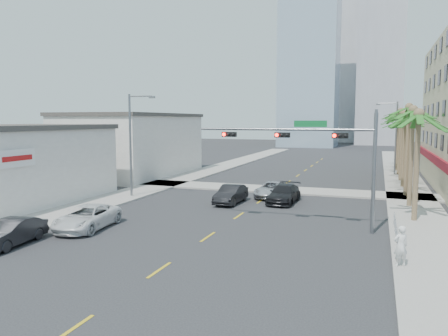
% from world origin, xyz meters
% --- Properties ---
extents(ground, '(260.00, 260.00, 0.00)m').
position_xyz_m(ground, '(0.00, 0.00, 0.00)').
color(ground, '#262628').
rests_on(ground, ground).
extents(sidewalk_right, '(4.00, 120.00, 0.15)m').
position_xyz_m(sidewalk_right, '(12.00, 20.00, 0.07)').
color(sidewalk_right, gray).
rests_on(sidewalk_right, ground).
extents(sidewalk_left, '(4.00, 120.00, 0.15)m').
position_xyz_m(sidewalk_left, '(-12.00, 20.00, 0.07)').
color(sidewalk_left, gray).
rests_on(sidewalk_left, ground).
extents(sidewalk_cross, '(80.00, 4.00, 0.15)m').
position_xyz_m(sidewalk_cross, '(0.00, 22.00, 0.07)').
color(sidewalk_cross, gray).
rests_on(sidewalk_cross, ground).
extents(building_left_near, '(10.00, 16.00, 6.00)m').
position_xyz_m(building_left_near, '(-19.00, 8.00, 3.00)').
color(building_left_near, beige).
rests_on(building_left_near, ground).
extents(building_left_far, '(11.00, 18.00, 7.20)m').
position_xyz_m(building_left_far, '(-19.50, 28.00, 3.60)').
color(building_left_far, beige).
rests_on(building_left_far, ground).
extents(tower_far_left, '(14.00, 14.00, 48.00)m').
position_xyz_m(tower_far_left, '(-8.00, 95.00, 24.00)').
color(tower_far_left, '#99B2C6').
rests_on(tower_far_left, ground).
extents(tower_far_right, '(12.00, 12.00, 60.00)m').
position_xyz_m(tower_far_right, '(9.00, 110.00, 30.00)').
color(tower_far_right, '#ADADB2').
rests_on(tower_far_right, ground).
extents(tower_far_center, '(16.00, 16.00, 42.00)m').
position_xyz_m(tower_far_center, '(-3.00, 125.00, 21.00)').
color(tower_far_center, '#ADADB2').
rests_on(tower_far_center, ground).
extents(traffic_signal_mast, '(11.12, 0.54, 7.20)m').
position_xyz_m(traffic_signal_mast, '(5.78, 7.95, 5.06)').
color(traffic_signal_mast, slate).
rests_on(traffic_signal_mast, ground).
extents(palm_tree_0, '(4.80, 4.80, 7.80)m').
position_xyz_m(palm_tree_0, '(11.60, 12.00, 7.08)').
color(palm_tree_0, brown).
rests_on(palm_tree_0, ground).
extents(palm_tree_1, '(4.80, 4.80, 8.16)m').
position_xyz_m(palm_tree_1, '(11.60, 17.20, 7.43)').
color(palm_tree_1, brown).
rests_on(palm_tree_1, ground).
extents(palm_tree_2, '(4.80, 4.80, 8.52)m').
position_xyz_m(palm_tree_2, '(11.60, 22.40, 7.78)').
color(palm_tree_2, brown).
rests_on(palm_tree_2, ground).
extents(palm_tree_3, '(4.80, 4.80, 7.80)m').
position_xyz_m(palm_tree_3, '(11.60, 27.60, 7.08)').
color(palm_tree_3, brown).
rests_on(palm_tree_3, ground).
extents(palm_tree_4, '(4.80, 4.80, 8.16)m').
position_xyz_m(palm_tree_4, '(11.60, 32.80, 7.43)').
color(palm_tree_4, brown).
rests_on(palm_tree_4, ground).
extents(palm_tree_5, '(4.80, 4.80, 8.52)m').
position_xyz_m(palm_tree_5, '(11.60, 38.00, 7.78)').
color(palm_tree_5, brown).
rests_on(palm_tree_5, ground).
extents(palm_tree_6, '(4.80, 4.80, 7.80)m').
position_xyz_m(palm_tree_6, '(11.60, 43.20, 7.08)').
color(palm_tree_6, brown).
rests_on(palm_tree_6, ground).
extents(palm_tree_7, '(4.80, 4.80, 8.16)m').
position_xyz_m(palm_tree_7, '(11.60, 48.40, 7.43)').
color(palm_tree_7, brown).
rests_on(palm_tree_7, ground).
extents(streetlight_left, '(2.55, 0.25, 9.00)m').
position_xyz_m(streetlight_left, '(-11.00, 14.00, 5.06)').
color(streetlight_left, slate).
rests_on(streetlight_left, ground).
extents(streetlight_right, '(2.55, 0.25, 9.00)m').
position_xyz_m(streetlight_right, '(11.00, 38.00, 5.06)').
color(streetlight_right, slate).
rests_on(streetlight_right, ground).
extents(guardrail, '(0.08, 8.08, 1.00)m').
position_xyz_m(guardrail, '(10.30, 6.00, 0.67)').
color(guardrail, silver).
rests_on(guardrail, ground).
extents(car_parked_mid, '(1.95, 4.48, 1.43)m').
position_xyz_m(car_parked_mid, '(-9.40, -1.15, 0.72)').
color(car_parked_mid, black).
rests_on(car_parked_mid, ground).
extents(car_parked_far, '(2.98, 5.50, 1.47)m').
position_xyz_m(car_parked_far, '(-7.80, 3.24, 0.73)').
color(car_parked_far, white).
rests_on(car_parked_far, ground).
extents(car_lane_left, '(1.69, 4.58, 1.50)m').
position_xyz_m(car_lane_left, '(-2.03, 14.24, 0.75)').
color(car_lane_left, black).
rests_on(car_lane_left, ground).
extents(car_lane_center, '(2.52, 5.05, 1.37)m').
position_xyz_m(car_lane_center, '(0.49, 18.13, 0.69)').
color(car_lane_center, silver).
rests_on(car_lane_center, ground).
extents(car_lane_right, '(2.21, 5.17, 1.49)m').
position_xyz_m(car_lane_right, '(2.00, 15.95, 0.74)').
color(car_lane_right, black).
rests_on(car_lane_right, ground).
extents(pedestrian, '(0.82, 0.72, 1.88)m').
position_xyz_m(pedestrian, '(10.30, 1.77, 1.09)').
color(pedestrian, white).
rests_on(pedestrian, sidewalk_right).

